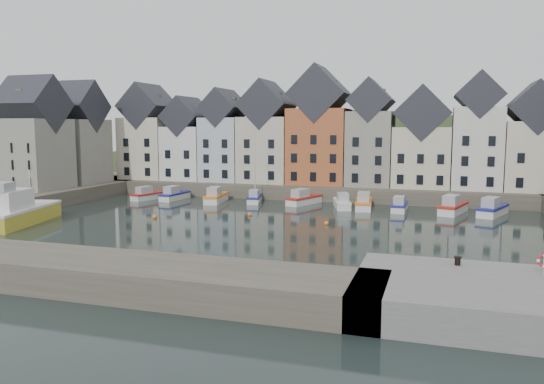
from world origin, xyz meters
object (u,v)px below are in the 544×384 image
at_px(boat_d, 254,198).
at_px(large_vessel, 19,212).
at_px(boat_a, 147,195).
at_px(life_ring_post, 544,261).
at_px(mooring_bollard, 458,260).

height_order(boat_d, large_vessel, boat_d).
height_order(boat_a, boat_d, boat_d).
height_order(large_vessel, life_ring_post, large_vessel).
distance_m(mooring_bollard, life_ring_post, 4.85).
bearing_deg(boat_d, large_vessel, -140.77).
relative_size(boat_d, mooring_bollard, 18.24).
bearing_deg(boat_d, life_ring_post, -62.75).
distance_m(boat_d, life_ring_post, 47.67).
xyz_separation_m(boat_d, mooring_bollard, (25.99, -35.39, 1.65)).
relative_size(boat_d, life_ring_post, 7.86).
distance_m(boat_a, boat_d, 16.10).
relative_size(boat_d, large_vessel, 0.84).
relative_size(large_vessel, mooring_bollard, 21.81).
xyz_separation_m(boat_a, large_vessel, (-2.66, -22.14, 0.79)).
relative_size(mooring_bollard, life_ring_post, 0.43).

